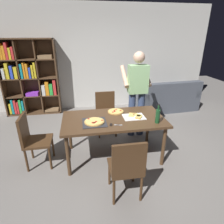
{
  "coord_description": "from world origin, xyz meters",
  "views": [
    {
      "loc": [
        -0.51,
        -2.81,
        2.06
      ],
      "look_at": [
        0.0,
        0.15,
        0.8
      ],
      "focal_mm": 30.27,
      "sensor_mm": 36.0,
      "label": 1
    }
  ],
  "objects_px": {
    "couch": "(166,99)",
    "pepperoni_pizza_on_tray": "(94,122)",
    "chair_left_end": "(32,138)",
    "kitchen_scissors": "(114,125)",
    "second_pizza_plain": "(116,111)",
    "wine_bottle": "(158,116)",
    "chair_far_side": "(106,110)",
    "person_serving_pizza": "(137,90)",
    "bookshelf": "(29,78)",
    "chair_near_camera": "(127,166)",
    "dining_table": "(114,122)"
  },
  "relations": [
    {
      "from": "chair_near_camera",
      "to": "second_pizza_plain",
      "type": "height_order",
      "value": "chair_near_camera"
    },
    {
      "from": "bookshelf",
      "to": "second_pizza_plain",
      "type": "xyz_separation_m",
      "value": [
        1.9,
        -2.13,
        -0.2
      ]
    },
    {
      "from": "chair_near_camera",
      "to": "kitchen_scissors",
      "type": "height_order",
      "value": "chair_near_camera"
    },
    {
      "from": "chair_left_end",
      "to": "second_pizza_plain",
      "type": "xyz_separation_m",
      "value": [
        1.41,
        0.25,
        0.25
      ]
    },
    {
      "from": "chair_left_end",
      "to": "kitchen_scissors",
      "type": "xyz_separation_m",
      "value": [
        1.28,
        -0.25,
        0.24
      ]
    },
    {
      "from": "bookshelf",
      "to": "wine_bottle",
      "type": "relative_size",
      "value": 6.17
    },
    {
      "from": "couch",
      "to": "chair_far_side",
      "type": "bearing_deg",
      "value": -151.2
    },
    {
      "from": "couch",
      "to": "person_serving_pizza",
      "type": "distance_m",
      "value": 1.94
    },
    {
      "from": "chair_left_end",
      "to": "kitchen_scissors",
      "type": "relative_size",
      "value": 4.53
    },
    {
      "from": "dining_table",
      "to": "chair_left_end",
      "type": "bearing_deg",
      "value": 180.0
    },
    {
      "from": "chair_near_camera",
      "to": "person_serving_pizza",
      "type": "distance_m",
      "value": 1.84
    },
    {
      "from": "pepperoni_pizza_on_tray",
      "to": "second_pizza_plain",
      "type": "distance_m",
      "value": 0.56
    },
    {
      "from": "couch",
      "to": "pepperoni_pizza_on_tray",
      "type": "relative_size",
      "value": 4.66
    },
    {
      "from": "person_serving_pizza",
      "to": "bookshelf",
      "type": "bearing_deg",
      "value": 145.69
    },
    {
      "from": "bookshelf",
      "to": "wine_bottle",
      "type": "bearing_deg",
      "value": -47.22
    },
    {
      "from": "chair_near_camera",
      "to": "couch",
      "type": "height_order",
      "value": "chair_near_camera"
    },
    {
      "from": "pepperoni_pizza_on_tray",
      "to": "kitchen_scissors",
      "type": "height_order",
      "value": "pepperoni_pizza_on_tray"
    },
    {
      "from": "wine_bottle",
      "to": "kitchen_scissors",
      "type": "bearing_deg",
      "value": 177.2
    },
    {
      "from": "chair_near_camera",
      "to": "couch",
      "type": "xyz_separation_m",
      "value": [
        1.9,
        2.93,
        -0.21
      ]
    },
    {
      "from": "wine_bottle",
      "to": "chair_far_side",
      "type": "bearing_deg",
      "value": 117.87
    },
    {
      "from": "couch",
      "to": "second_pizza_plain",
      "type": "bearing_deg",
      "value": -136.41
    },
    {
      "from": "bookshelf",
      "to": "wine_bottle",
      "type": "height_order",
      "value": "bookshelf"
    },
    {
      "from": "dining_table",
      "to": "bookshelf",
      "type": "relative_size",
      "value": 0.86
    },
    {
      "from": "chair_left_end",
      "to": "couch",
      "type": "xyz_separation_m",
      "value": [
        3.23,
        1.99,
        -0.21
      ]
    },
    {
      "from": "chair_far_side",
      "to": "bookshelf",
      "type": "bearing_deg",
      "value": 141.63
    },
    {
      "from": "chair_far_side",
      "to": "person_serving_pizza",
      "type": "relative_size",
      "value": 0.51
    },
    {
      "from": "chair_near_camera",
      "to": "bookshelf",
      "type": "bearing_deg",
      "value": 118.72
    },
    {
      "from": "chair_far_side",
      "to": "bookshelf",
      "type": "distance_m",
      "value": 2.36
    },
    {
      "from": "dining_table",
      "to": "chair_far_side",
      "type": "height_order",
      "value": "chair_far_side"
    },
    {
      "from": "chair_far_side",
      "to": "second_pizza_plain",
      "type": "bearing_deg",
      "value": -82.99
    },
    {
      "from": "kitchen_scissors",
      "to": "second_pizza_plain",
      "type": "bearing_deg",
      "value": 75.73
    },
    {
      "from": "dining_table",
      "to": "wine_bottle",
      "type": "bearing_deg",
      "value": -23.79
    },
    {
      "from": "couch",
      "to": "bookshelf",
      "type": "relative_size",
      "value": 0.9
    },
    {
      "from": "kitchen_scissors",
      "to": "chair_near_camera",
      "type": "bearing_deg",
      "value": -86.31
    },
    {
      "from": "second_pizza_plain",
      "to": "chair_left_end",
      "type": "bearing_deg",
      "value": -169.8
    },
    {
      "from": "chair_left_end",
      "to": "bookshelf",
      "type": "distance_m",
      "value": 2.47
    },
    {
      "from": "bookshelf",
      "to": "pepperoni_pizza_on_tray",
      "type": "relative_size",
      "value": 5.19
    },
    {
      "from": "dining_table",
      "to": "wine_bottle",
      "type": "height_order",
      "value": "wine_bottle"
    },
    {
      "from": "dining_table",
      "to": "chair_far_side",
      "type": "relative_size",
      "value": 1.87
    },
    {
      "from": "bookshelf",
      "to": "chair_left_end",
      "type": "bearing_deg",
      "value": -78.36
    },
    {
      "from": "chair_near_camera",
      "to": "kitchen_scissors",
      "type": "relative_size",
      "value": 4.53
    },
    {
      "from": "bookshelf",
      "to": "kitchen_scissors",
      "type": "height_order",
      "value": "bookshelf"
    },
    {
      "from": "chair_left_end",
      "to": "couch",
      "type": "height_order",
      "value": "chair_left_end"
    },
    {
      "from": "chair_near_camera",
      "to": "wine_bottle",
      "type": "relative_size",
      "value": 2.85
    },
    {
      "from": "bookshelf",
      "to": "kitchen_scissors",
      "type": "xyz_separation_m",
      "value": [
        1.77,
        -2.63,
        -0.21
      ]
    },
    {
      "from": "dining_table",
      "to": "chair_left_end",
      "type": "xyz_separation_m",
      "value": [
        -1.33,
        0.0,
        -0.16
      ]
    },
    {
      "from": "bookshelf",
      "to": "wine_bottle",
      "type": "xyz_separation_m",
      "value": [
        2.47,
        -2.67,
        -0.09
      ]
    },
    {
      "from": "dining_table",
      "to": "pepperoni_pizza_on_tray",
      "type": "bearing_deg",
      "value": -160.05
    },
    {
      "from": "dining_table",
      "to": "pepperoni_pizza_on_tray",
      "type": "height_order",
      "value": "pepperoni_pizza_on_tray"
    },
    {
      "from": "bookshelf",
      "to": "pepperoni_pizza_on_tray",
      "type": "distance_m",
      "value": 2.92
    }
  ]
}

